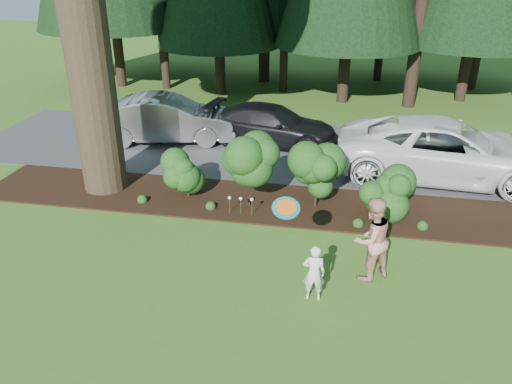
{
  "coord_description": "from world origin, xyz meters",
  "views": [
    {
      "loc": [
        2.24,
        -9.02,
        6.33
      ],
      "look_at": [
        0.32,
        1.27,
        1.3
      ],
      "focal_mm": 35.0,
      "sensor_mm": 36.0,
      "label": 1
    }
  ],
  "objects_px": {
    "child": "(314,273)",
    "frisbee": "(286,208)",
    "car_silver_wagon": "(167,119)",
    "car_dark_suv": "(272,125)",
    "car_white_suv": "(445,150)",
    "adult": "(371,239)"
  },
  "relations": [
    {
      "from": "child",
      "to": "frisbee",
      "type": "relative_size",
      "value": 2.25
    },
    {
      "from": "child",
      "to": "adult",
      "type": "distance_m",
      "value": 1.51
    },
    {
      "from": "adult",
      "to": "frisbee",
      "type": "height_order",
      "value": "frisbee"
    },
    {
      "from": "adult",
      "to": "child",
      "type": "bearing_deg",
      "value": 3.25
    },
    {
      "from": "car_dark_suv",
      "to": "car_white_suv",
      "type": "bearing_deg",
      "value": -101.33
    },
    {
      "from": "car_silver_wagon",
      "to": "car_white_suv",
      "type": "bearing_deg",
      "value": -111.42
    },
    {
      "from": "car_silver_wagon",
      "to": "car_white_suv",
      "type": "xyz_separation_m",
      "value": [
        9.45,
        -1.62,
        0.06
      ]
    },
    {
      "from": "child",
      "to": "frisbee",
      "type": "height_order",
      "value": "frisbee"
    },
    {
      "from": "car_white_suv",
      "to": "adult",
      "type": "relative_size",
      "value": 3.43
    },
    {
      "from": "car_silver_wagon",
      "to": "car_dark_suv",
      "type": "relative_size",
      "value": 1.06
    },
    {
      "from": "car_dark_suv",
      "to": "frisbee",
      "type": "height_order",
      "value": "frisbee"
    },
    {
      "from": "adult",
      "to": "car_silver_wagon",
      "type": "bearing_deg",
      "value": -84.2
    },
    {
      "from": "car_silver_wagon",
      "to": "car_white_suv",
      "type": "distance_m",
      "value": 9.59
    },
    {
      "from": "frisbee",
      "to": "car_silver_wagon",
      "type": "bearing_deg",
      "value": 122.59
    },
    {
      "from": "child",
      "to": "frisbee",
      "type": "distance_m",
      "value": 1.59
    },
    {
      "from": "car_silver_wagon",
      "to": "car_white_suv",
      "type": "relative_size",
      "value": 0.79
    },
    {
      "from": "car_silver_wagon",
      "to": "child",
      "type": "bearing_deg",
      "value": -155.98
    },
    {
      "from": "car_dark_suv",
      "to": "child",
      "type": "height_order",
      "value": "car_dark_suv"
    },
    {
      "from": "child",
      "to": "adult",
      "type": "bearing_deg",
      "value": -143.26
    },
    {
      "from": "child",
      "to": "car_white_suv",
      "type": "bearing_deg",
      "value": -121.56
    },
    {
      "from": "child",
      "to": "adult",
      "type": "height_order",
      "value": "adult"
    },
    {
      "from": "car_white_suv",
      "to": "frisbee",
      "type": "height_order",
      "value": "frisbee"
    }
  ]
}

